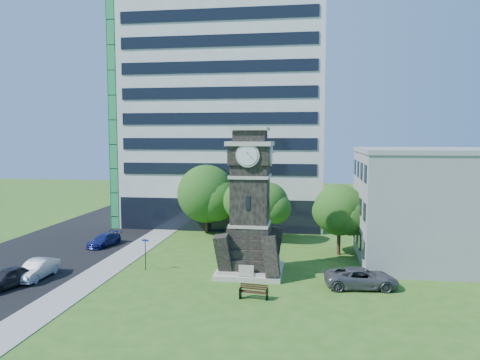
% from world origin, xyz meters
% --- Properties ---
extents(ground, '(160.00, 160.00, 0.00)m').
position_xyz_m(ground, '(0.00, 0.00, 0.00)').
color(ground, '#2E601B').
rests_on(ground, ground).
extents(sidewalk, '(3.00, 70.00, 0.06)m').
position_xyz_m(sidewalk, '(-9.50, 5.00, 0.03)').
color(sidewalk, gray).
rests_on(sidewalk, ground).
extents(street, '(14.00, 80.00, 0.02)m').
position_xyz_m(street, '(-18.00, 5.00, 0.01)').
color(street, black).
rests_on(street, ground).
extents(clock_tower, '(5.40, 5.40, 12.22)m').
position_xyz_m(clock_tower, '(3.00, 2.00, 5.28)').
color(clock_tower, beige).
rests_on(clock_tower, ground).
extents(office_tall, '(26.20, 15.11, 28.60)m').
position_xyz_m(office_tall, '(-3.20, 25.84, 14.22)').
color(office_tall, white).
rests_on(office_tall, ground).
extents(office_low, '(15.20, 12.20, 10.40)m').
position_xyz_m(office_low, '(19.97, 8.00, 5.21)').
color(office_low, '#939698').
rests_on(office_low, ground).
extents(car_street_south, '(3.09, 4.89, 1.55)m').
position_xyz_m(car_street_south, '(-14.81, -4.56, 0.78)').
color(car_street_south, black).
rests_on(car_street_south, ground).
extents(car_street_mid, '(1.69, 4.64, 1.52)m').
position_xyz_m(car_street_mid, '(-13.89, -2.04, 0.76)').
color(car_street_mid, '#A3A5AA').
rests_on(car_street_mid, ground).
extents(car_street_north, '(2.70, 4.65, 1.27)m').
position_xyz_m(car_street_north, '(-13.40, 9.39, 0.63)').
color(car_street_north, navy).
rests_on(car_street_north, ground).
extents(car_east_lot, '(5.75, 3.08, 1.53)m').
position_xyz_m(car_east_lot, '(11.84, -0.64, 0.77)').
color(car_east_lot, '#525157').
rests_on(car_east_lot, ground).
extents(park_bench, '(2.02, 0.54, 1.04)m').
position_xyz_m(park_bench, '(4.05, -4.20, 0.55)').
color(park_bench, black).
rests_on(park_bench, ground).
extents(street_sign, '(0.66, 0.07, 2.77)m').
position_xyz_m(street_sign, '(-6.01, 1.53, 1.73)').
color(street_sign, black).
rests_on(street_sign, ground).
extents(tree_nw, '(7.58, 6.89, 8.14)m').
position_xyz_m(tree_nw, '(-4.10, 17.63, 4.51)').
color(tree_nw, '#332114').
rests_on(tree_nw, ground).
extents(tree_nc, '(5.02, 4.56, 6.76)m').
position_xyz_m(tree_nc, '(0.92, 13.78, 4.30)').
color(tree_nc, '#332114').
rests_on(tree_nc, ground).
extents(tree_ne, '(4.93, 4.48, 6.58)m').
position_xyz_m(tree_ne, '(3.51, 13.67, 4.16)').
color(tree_ne, '#332114').
rests_on(tree_ne, ground).
extents(tree_east, '(5.48, 4.98, 6.90)m').
position_xyz_m(tree_east, '(10.84, 9.38, 4.23)').
color(tree_east, '#332114').
rests_on(tree_east, ground).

